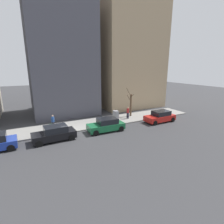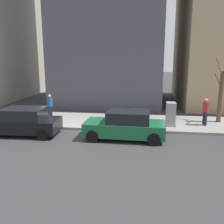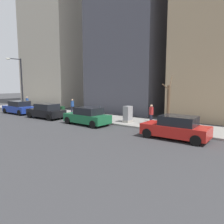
{
  "view_description": "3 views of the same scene",
  "coord_description": "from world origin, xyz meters",
  "px_view_note": "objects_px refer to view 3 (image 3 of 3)",
  "views": [
    {
      "loc": [
        -18.51,
        4.61,
        7.24
      ],
      "look_at": [
        1.79,
        -5.7,
        1.34
      ],
      "focal_mm": 28.0,
      "sensor_mm": 36.0,
      "label": 1
    },
    {
      "loc": [
        -13.88,
        -4.43,
        4.29
      ],
      "look_at": [
        1.14,
        -2.42,
        0.92
      ],
      "focal_mm": 40.0,
      "sensor_mm": 36.0,
      "label": 2
    },
    {
      "loc": [
        -14.67,
        -16.55,
        3.58
      ],
      "look_at": [
        1.09,
        -4.42,
        0.95
      ],
      "focal_mm": 35.0,
      "sensor_mm": 36.0,
      "label": 3
    }
  ],
  "objects_px": {
    "parked_car_green": "(87,116)",
    "pedestrian_far_corner": "(27,102)",
    "bare_tree": "(168,103)",
    "office_block_center": "(135,4)",
    "parked_car_blue": "(19,108)",
    "parked_car_black": "(46,111)",
    "parking_meter": "(100,112)",
    "pedestrian_midblock": "(72,105)",
    "utility_box": "(128,114)",
    "office_tower_right": "(64,31)",
    "parked_car_red": "(176,128)",
    "trash_bin": "(63,110)",
    "streetlamp": "(20,80)",
    "pedestrian_near_meter": "(151,113)"
  },
  "relations": [
    {
      "from": "parked_car_red",
      "to": "streetlamp",
      "type": "relative_size",
      "value": 0.65
    },
    {
      "from": "pedestrian_midblock",
      "to": "parked_car_red",
      "type": "bearing_deg",
      "value": 81.18
    },
    {
      "from": "streetlamp",
      "to": "pedestrian_near_meter",
      "type": "bearing_deg",
      "value": -85.59
    },
    {
      "from": "parked_car_blue",
      "to": "utility_box",
      "type": "relative_size",
      "value": 2.96
    },
    {
      "from": "parked_car_red",
      "to": "office_block_center",
      "type": "xyz_separation_m",
      "value": [
        11.48,
        10.36,
        12.85
      ]
    },
    {
      "from": "parking_meter",
      "to": "office_tower_right",
      "type": "height_order",
      "value": "office_tower_right"
    },
    {
      "from": "pedestrian_midblock",
      "to": "office_tower_right",
      "type": "relative_size",
      "value": 0.07
    },
    {
      "from": "pedestrian_near_meter",
      "to": "office_block_center",
      "type": "height_order",
      "value": "office_block_center"
    },
    {
      "from": "parking_meter",
      "to": "pedestrian_midblock",
      "type": "distance_m",
      "value": 5.7
    },
    {
      "from": "office_tower_right",
      "to": "pedestrian_midblock",
      "type": "bearing_deg",
      "value": -127.52
    },
    {
      "from": "parked_car_black",
      "to": "parked_car_blue",
      "type": "relative_size",
      "value": 1.01
    },
    {
      "from": "parked_car_green",
      "to": "parked_car_blue",
      "type": "height_order",
      "value": "same"
    },
    {
      "from": "streetlamp",
      "to": "office_tower_right",
      "type": "bearing_deg",
      "value": 19.56
    },
    {
      "from": "trash_bin",
      "to": "office_block_center",
      "type": "bearing_deg",
      "value": -20.0
    },
    {
      "from": "pedestrian_midblock",
      "to": "trash_bin",
      "type": "bearing_deg",
      "value": -13.14
    },
    {
      "from": "trash_bin",
      "to": "pedestrian_near_meter",
      "type": "xyz_separation_m",
      "value": [
        0.76,
        -10.45,
        0.49
      ]
    },
    {
      "from": "parking_meter",
      "to": "streetlamp",
      "type": "height_order",
      "value": "streetlamp"
    },
    {
      "from": "utility_box",
      "to": "trash_bin",
      "type": "xyz_separation_m",
      "value": [
        -0.4,
        8.34,
        -0.25
      ]
    },
    {
      "from": "parking_meter",
      "to": "streetlamp",
      "type": "distance_m",
      "value": 13.57
    },
    {
      "from": "parked_car_blue",
      "to": "streetlamp",
      "type": "xyz_separation_m",
      "value": [
        1.42,
        2.0,
        3.28
      ]
    },
    {
      "from": "parking_meter",
      "to": "pedestrian_midblock",
      "type": "xyz_separation_m",
      "value": [
        1.58,
        5.47,
        0.11
      ]
    },
    {
      "from": "parked_car_red",
      "to": "bare_tree",
      "type": "distance_m",
      "value": 4.63
    },
    {
      "from": "parked_car_black",
      "to": "parking_meter",
      "type": "xyz_separation_m",
      "value": [
        1.67,
        -5.85,
        0.24
      ]
    },
    {
      "from": "utility_box",
      "to": "office_block_center",
      "type": "distance_m",
      "value": 16.31
    },
    {
      "from": "pedestrian_near_meter",
      "to": "parked_car_red",
      "type": "bearing_deg",
      "value": -142.8
    },
    {
      "from": "bare_tree",
      "to": "office_block_center",
      "type": "relative_size",
      "value": 0.15
    },
    {
      "from": "parked_car_green",
      "to": "pedestrian_far_corner",
      "type": "bearing_deg",
      "value": 80.85
    },
    {
      "from": "trash_bin",
      "to": "parking_meter",
      "type": "bearing_deg",
      "value": -94.4
    },
    {
      "from": "parked_car_black",
      "to": "parked_car_blue",
      "type": "height_order",
      "value": "same"
    },
    {
      "from": "utility_box",
      "to": "bare_tree",
      "type": "xyz_separation_m",
      "value": [
        1.32,
        -3.18,
        1.06
      ]
    },
    {
      "from": "pedestrian_near_meter",
      "to": "parked_car_black",
      "type": "bearing_deg",
      "value": 94.25
    },
    {
      "from": "parked_car_blue",
      "to": "utility_box",
      "type": "height_order",
      "value": "utility_box"
    },
    {
      "from": "parked_car_blue",
      "to": "office_block_center",
      "type": "height_order",
      "value": "office_block_center"
    },
    {
      "from": "parked_car_black",
      "to": "bare_tree",
      "type": "height_order",
      "value": "bare_tree"
    },
    {
      "from": "streetlamp",
      "to": "parking_meter",
      "type": "bearing_deg",
      "value": -89.28
    },
    {
      "from": "parked_car_green",
      "to": "pedestrian_far_corner",
      "type": "relative_size",
      "value": 2.56
    },
    {
      "from": "parked_car_green",
      "to": "parked_car_blue",
      "type": "xyz_separation_m",
      "value": [
        0.03,
        11.16,
        0.0
      ]
    },
    {
      "from": "trash_bin",
      "to": "office_tower_right",
      "type": "relative_size",
      "value": 0.04
    },
    {
      "from": "parked_car_red",
      "to": "utility_box",
      "type": "xyz_separation_m",
      "value": [
        2.57,
        5.4,
        0.11
      ]
    },
    {
      "from": "parked_car_green",
      "to": "parked_car_blue",
      "type": "distance_m",
      "value": 11.16
    },
    {
      "from": "parked_car_black",
      "to": "bare_tree",
      "type": "relative_size",
      "value": 1.04
    },
    {
      "from": "utility_box",
      "to": "pedestrian_far_corner",
      "type": "xyz_separation_m",
      "value": [
        0.08,
        16.09,
        0.24
      ]
    },
    {
      "from": "streetlamp",
      "to": "pedestrian_near_meter",
      "type": "relative_size",
      "value": 3.92
    },
    {
      "from": "parked_car_black",
      "to": "office_tower_right",
      "type": "distance_m",
      "value": 20.2
    },
    {
      "from": "streetlamp",
      "to": "bare_tree",
      "type": "relative_size",
      "value": 1.58
    },
    {
      "from": "parked_car_black",
      "to": "trash_bin",
      "type": "xyz_separation_m",
      "value": [
        2.12,
        -0.0,
        -0.14
      ]
    },
    {
      "from": "office_tower_right",
      "to": "office_block_center",
      "type": "bearing_deg",
      "value": -92.63
    },
    {
      "from": "parked_car_blue",
      "to": "parked_car_black",
      "type": "bearing_deg",
      "value": -92.19
    },
    {
      "from": "parked_car_black",
      "to": "utility_box",
      "type": "bearing_deg",
      "value": -75.45
    },
    {
      "from": "utility_box",
      "to": "parking_meter",
      "type": "bearing_deg",
      "value": 108.78
    }
  ]
}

